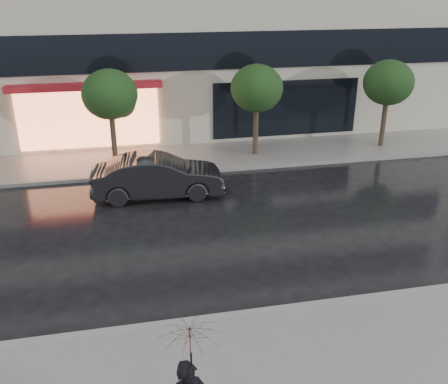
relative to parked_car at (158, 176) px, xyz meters
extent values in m
plane|color=black|center=(1.53, -6.47, -0.76)|extent=(120.00, 120.00, 0.00)
cube|color=slate|center=(1.53, 3.78, -0.70)|extent=(60.00, 3.50, 0.12)
cube|color=gray|center=(1.53, -7.47, -0.69)|extent=(60.00, 0.25, 0.14)
cube|color=gray|center=(1.53, 2.03, -0.69)|extent=(60.00, 0.25, 0.14)
cube|color=black|center=(1.53, 5.47, 3.54)|extent=(28.00, 0.12, 1.60)
cube|color=#FF8C59|center=(-2.47, 5.45, 0.84)|extent=(6.00, 0.10, 2.60)
cube|color=maroon|center=(-2.47, 5.12, 2.29)|extent=(6.40, 0.70, 0.25)
cube|color=black|center=(6.53, 5.47, 0.84)|extent=(7.00, 0.10, 2.60)
cylinder|color=#33261C|center=(-1.47, 3.53, 0.34)|extent=(0.22, 0.22, 2.20)
ellipsoid|color=black|center=(-1.47, 3.53, 2.24)|extent=(2.20, 2.20, 1.98)
sphere|color=black|center=(-1.07, 3.73, 1.84)|extent=(1.20, 1.20, 1.20)
cylinder|color=#33261C|center=(4.53, 3.53, 0.34)|extent=(0.22, 0.22, 2.20)
ellipsoid|color=black|center=(4.53, 3.53, 2.24)|extent=(2.20, 2.20, 1.98)
sphere|color=black|center=(4.93, 3.73, 1.84)|extent=(1.20, 1.20, 1.20)
cylinder|color=#33261C|center=(10.53, 3.53, 0.34)|extent=(0.22, 0.22, 2.20)
ellipsoid|color=black|center=(10.53, 3.53, 2.24)|extent=(2.20, 2.20, 1.98)
sphere|color=black|center=(10.93, 3.73, 1.84)|extent=(1.20, 1.20, 1.20)
imported|color=black|center=(0.00, 0.00, 0.00)|extent=(4.68, 1.83, 1.52)
imported|color=#340A09|center=(-0.36, -10.71, 1.34)|extent=(1.18, 1.19, 0.85)
cylinder|color=black|center=(-0.36, -10.71, 0.85)|extent=(0.02, 0.02, 0.86)
camera|label=1|loc=(-1.09, -16.54, 6.35)|focal=40.00mm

